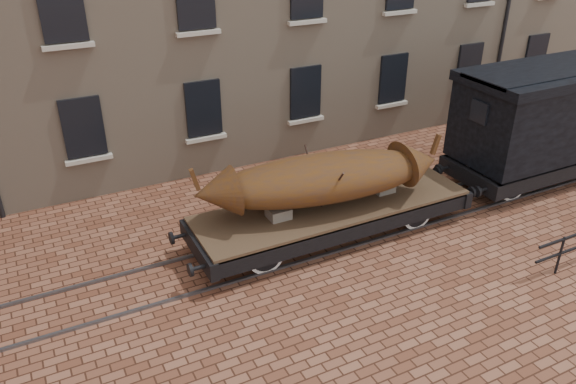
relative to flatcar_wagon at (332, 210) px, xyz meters
name	(u,v)px	position (x,y,z in m)	size (l,w,h in m)	color
ground	(359,228)	(0.87, 0.00, -0.76)	(90.00, 90.00, 0.00)	brown
rail_track	(359,227)	(0.87, 0.00, -0.73)	(30.00, 1.52, 0.06)	#59595E
flatcar_wagon	(332,210)	(0.00, 0.00, 0.00)	(8.11, 2.20, 1.22)	#473123
iron_boat	(323,178)	(-0.32, 0.00, 1.00)	(6.42, 2.52, 1.55)	#58300C
goods_van	(553,110)	(7.55, 0.00, 1.47)	(6.90, 2.52, 3.57)	black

